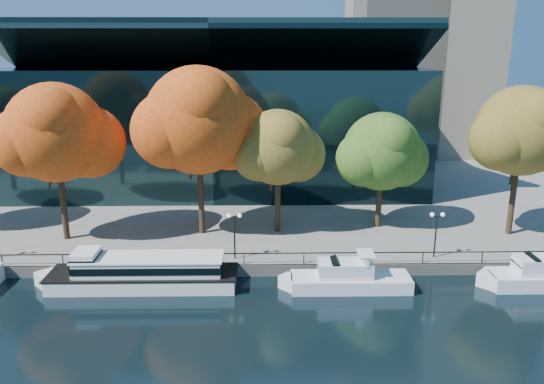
{
  "coord_description": "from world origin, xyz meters",
  "views": [
    {
      "loc": [
        1.65,
        -37.78,
        18.65
      ],
      "look_at": [
        2.43,
        8.0,
        5.92
      ],
      "focal_mm": 35.0,
      "sensor_mm": 36.0,
      "label": 1
    }
  ],
  "objects_px": {
    "lamp_1": "(234,225)",
    "lamp_2": "(437,224)",
    "tree_1": "(58,135)",
    "tree_5": "(523,133)",
    "cruiser_near": "(345,278)",
    "tree_3": "(279,149)",
    "tour_boat": "(138,271)",
    "cruiser_far": "(540,275)",
    "tree_2": "(200,123)",
    "tree_4": "(383,153)"
  },
  "relations": [
    {
      "from": "tour_boat",
      "to": "tree_5",
      "type": "distance_m",
      "value": 36.37
    },
    {
      "from": "lamp_1",
      "to": "tree_5",
      "type": "bearing_deg",
      "value": 12.22
    },
    {
      "from": "tree_4",
      "to": "lamp_1",
      "type": "bearing_deg",
      "value": -150.23
    },
    {
      "from": "tree_2",
      "to": "tree_5",
      "type": "height_order",
      "value": "tree_2"
    },
    {
      "from": "lamp_1",
      "to": "lamp_2",
      "type": "height_order",
      "value": "same"
    },
    {
      "from": "lamp_1",
      "to": "lamp_2",
      "type": "relative_size",
      "value": 1.0
    },
    {
      "from": "tree_2",
      "to": "tree_4",
      "type": "distance_m",
      "value": 17.81
    },
    {
      "from": "tree_3",
      "to": "lamp_1",
      "type": "distance_m",
      "value": 9.5
    },
    {
      "from": "tree_3",
      "to": "tree_5",
      "type": "bearing_deg",
      "value": -2.92
    },
    {
      "from": "tour_boat",
      "to": "tree_2",
      "type": "relative_size",
      "value": 1.02
    },
    {
      "from": "cruiser_near",
      "to": "cruiser_far",
      "type": "xyz_separation_m",
      "value": [
        15.55,
        0.12,
        0.08
      ]
    },
    {
      "from": "cruiser_far",
      "to": "tree_1",
      "type": "distance_m",
      "value": 42.55
    },
    {
      "from": "tree_2",
      "to": "lamp_1",
      "type": "height_order",
      "value": "tree_2"
    },
    {
      "from": "cruiser_near",
      "to": "lamp_1",
      "type": "distance_m",
      "value": 10.21
    },
    {
      "from": "cruiser_near",
      "to": "lamp_2",
      "type": "relative_size",
      "value": 2.59
    },
    {
      "from": "tree_4",
      "to": "tree_3",
      "type": "bearing_deg",
      "value": -173.14
    },
    {
      "from": "cruiser_near",
      "to": "cruiser_far",
      "type": "relative_size",
      "value": 1.06
    },
    {
      "from": "lamp_2",
      "to": "tree_4",
      "type": "bearing_deg",
      "value": 110.43
    },
    {
      "from": "tree_1",
      "to": "tree_4",
      "type": "bearing_deg",
      "value": 5.66
    },
    {
      "from": "cruiser_far",
      "to": "cruiser_near",
      "type": "bearing_deg",
      "value": -179.56
    },
    {
      "from": "tree_3",
      "to": "lamp_1",
      "type": "xyz_separation_m",
      "value": [
        -3.99,
        -6.86,
        -5.21
      ]
    },
    {
      "from": "tree_1",
      "to": "tree_3",
      "type": "relative_size",
      "value": 1.22
    },
    {
      "from": "tree_5",
      "to": "tree_3",
      "type": "bearing_deg",
      "value": 177.08
    },
    {
      "from": "cruiser_near",
      "to": "tree_5",
      "type": "height_order",
      "value": "tree_5"
    },
    {
      "from": "tree_1",
      "to": "lamp_1",
      "type": "relative_size",
      "value": 3.61
    },
    {
      "from": "cruiser_far",
      "to": "tree_4",
      "type": "distance_m",
      "value": 17.47
    },
    {
      "from": "cruiser_near",
      "to": "tree_4",
      "type": "xyz_separation_m",
      "value": [
        5.24,
        12.06,
        7.57
      ]
    },
    {
      "from": "lamp_1",
      "to": "tree_3",
      "type": "bearing_deg",
      "value": 59.84
    },
    {
      "from": "tree_1",
      "to": "lamp_1",
      "type": "distance_m",
      "value": 18.13
    },
    {
      "from": "tour_boat",
      "to": "tree_1",
      "type": "distance_m",
      "value": 15.28
    },
    {
      "from": "cruiser_near",
      "to": "tree_5",
      "type": "relative_size",
      "value": 0.74
    },
    {
      "from": "tree_1",
      "to": "tree_5",
      "type": "height_order",
      "value": "tree_1"
    },
    {
      "from": "tree_1",
      "to": "lamp_1",
      "type": "xyz_separation_m",
      "value": [
        15.96,
        -5.1,
        -6.91
      ]
    },
    {
      "from": "tour_boat",
      "to": "tree_2",
      "type": "height_order",
      "value": "tree_2"
    },
    {
      "from": "cruiser_near",
      "to": "tree_3",
      "type": "distance_m",
      "value": 14.48
    },
    {
      "from": "tour_boat",
      "to": "lamp_1",
      "type": "xyz_separation_m",
      "value": [
        7.52,
        3.29,
        2.67
      ]
    },
    {
      "from": "tree_2",
      "to": "lamp_2",
      "type": "height_order",
      "value": "tree_2"
    },
    {
      "from": "tree_1",
      "to": "tree_2",
      "type": "bearing_deg",
      "value": 6.15
    },
    {
      "from": "cruiser_far",
      "to": "tree_4",
      "type": "xyz_separation_m",
      "value": [
        -10.31,
        11.94,
        7.49
      ]
    },
    {
      "from": "cruiser_far",
      "to": "tree_3",
      "type": "distance_m",
      "value": 24.5
    },
    {
      "from": "lamp_1",
      "to": "cruiser_far",
      "type": "bearing_deg",
      "value": -8.96
    },
    {
      "from": "cruiser_near",
      "to": "tree_3",
      "type": "bearing_deg",
      "value": 114.37
    },
    {
      "from": "cruiser_near",
      "to": "lamp_2",
      "type": "distance_m",
      "value": 9.65
    },
    {
      "from": "tree_5",
      "to": "lamp_2",
      "type": "distance_m",
      "value": 12.87
    },
    {
      "from": "tree_5",
      "to": "tree_4",
      "type": "bearing_deg",
      "value": 169.09
    },
    {
      "from": "tour_boat",
      "to": "tree_2",
      "type": "bearing_deg",
      "value": 66.65
    },
    {
      "from": "tree_4",
      "to": "cruiser_near",
      "type": "bearing_deg",
      "value": -113.48
    },
    {
      "from": "lamp_2",
      "to": "lamp_1",
      "type": "bearing_deg",
      "value": 180.0
    },
    {
      "from": "tree_5",
      "to": "lamp_2",
      "type": "bearing_deg",
      "value": -148.29
    },
    {
      "from": "tour_boat",
      "to": "cruiser_near",
      "type": "height_order",
      "value": "tour_boat"
    }
  ]
}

